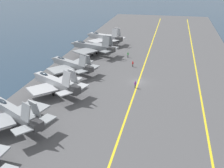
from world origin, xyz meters
TOP-DOWN VIEW (x-y plane):
  - ground_plane at (0.00, 0.00)m, footprint 2000.00×2000.00m
  - carrier_deck at (0.00, 0.00)m, footprint 205.82×50.76m
  - deck_stripe_foul_line at (0.00, -13.96)m, footprint 185.24×0.39m
  - deck_stripe_centerline at (0.00, 0.00)m, footprint 185.24×0.36m
  - parked_jet_second at (-24.75, 17.87)m, footprint 12.26×14.96m
  - parked_jet_third at (-10.30, 16.79)m, footprint 12.68×15.09m
  - parked_jet_fourth at (2.94, 17.95)m, footprint 13.15×15.20m
  - parked_jet_fifth at (19.46, 16.97)m, footprint 14.03×16.60m
  - parked_jet_sixth at (33.60, 16.70)m, footprint 14.10×15.28m
  - crew_green_vest at (18.77, 5.64)m, footprint 0.46×0.43m
  - crew_red_vest at (10.53, 2.95)m, footprint 0.46×0.45m
  - crew_purple_vest at (-3.95, 0.27)m, footprint 0.36×0.44m

SIDE VIEW (x-z plane):
  - ground_plane at x=0.00m, z-range 0.00..0.00m
  - carrier_deck at x=0.00m, z-range 0.00..0.40m
  - deck_stripe_foul_line at x=0.00m, z-range 0.40..0.41m
  - deck_stripe_centerline at x=0.00m, z-range 0.40..0.41m
  - crew_red_vest at x=10.53m, z-range 0.48..2.13m
  - crew_green_vest at x=18.77m, z-range 0.48..2.20m
  - crew_purple_vest at x=-3.95m, z-range 0.49..2.21m
  - parked_jet_fourth at x=2.94m, z-range -0.23..5.32m
  - parked_jet_sixth at x=33.60m, z-range -0.29..5.79m
  - parked_jet_third at x=-10.30m, z-range -0.27..6.13m
  - parked_jet_fifth at x=19.46m, z-range -0.35..6.23m
  - parked_jet_second at x=-24.75m, z-range -0.04..6.16m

